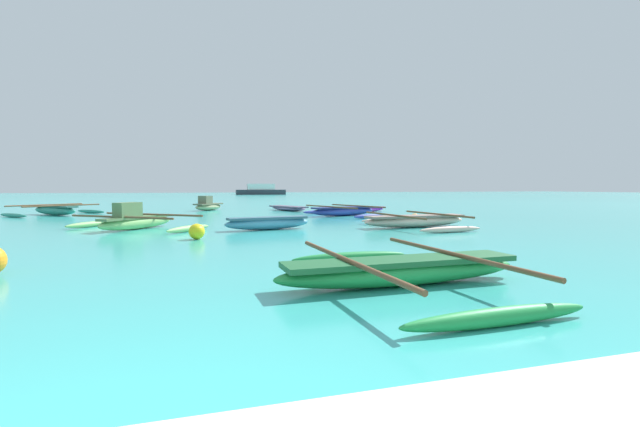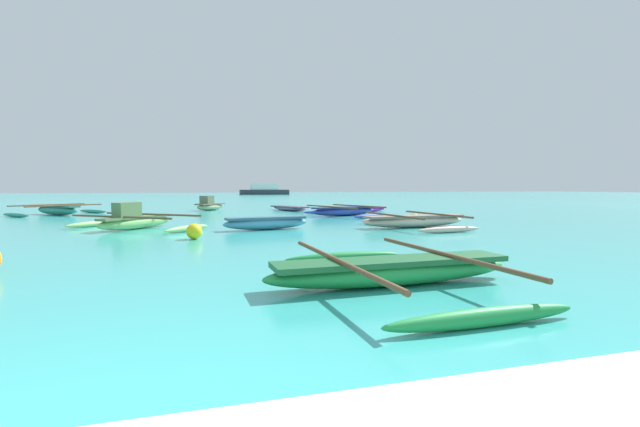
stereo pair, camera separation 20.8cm
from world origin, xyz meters
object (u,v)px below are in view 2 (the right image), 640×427
object	(u,v)px
moored_boat_1	(266,223)
mooring_buoy_0	(415,217)
moored_boat_4	(57,210)
moored_boat_7	(344,211)
moored_boat_5	(135,220)
moored_boat_2	(290,208)
distant_ferry	(264,190)
moored_boat_8	(209,205)
moored_boat_6	(414,221)
mooring_buoy_1	(194,231)
moored_boat_3	(368,209)
moored_boat_0	(393,271)

from	to	relation	value
moored_boat_1	mooring_buoy_0	bearing A→B (deg)	6.64
moored_boat_4	moored_boat_7	distance (m)	14.88
moored_boat_5	mooring_buoy_0	distance (m)	10.95
moored_boat_2	distant_ferry	distance (m)	59.06
moored_boat_7	moored_boat_4	bearing A→B (deg)	143.57
moored_boat_4	mooring_buoy_0	world-z (taller)	moored_boat_4
moored_boat_1	moored_boat_8	world-z (taller)	moored_boat_8
moored_boat_6	mooring_buoy_1	world-z (taller)	moored_boat_6
moored_boat_3	mooring_buoy_1	xyz separation A→B (m)	(-9.65, -11.09, 0.06)
moored_boat_5	moored_boat_2	bearing A→B (deg)	1.37
moored_boat_2	moored_boat_3	xyz separation A→B (m)	(4.18, -2.44, -0.00)
moored_boat_3	moored_boat_7	xyz separation A→B (m)	(-2.49, -2.98, 0.08)
moored_boat_2	moored_boat_4	bearing A→B (deg)	-109.68
distant_ferry	moored_boat_2	bearing A→B (deg)	-96.83
moored_boat_1	moored_boat_5	xyz separation A→B (m)	(-4.30, 1.38, 0.06)
moored_boat_0	mooring_buoy_0	xyz separation A→B (m)	(6.08, 10.68, -0.05)
moored_boat_1	mooring_buoy_0	size ratio (longest dim) A/B	9.37
moored_boat_0	moored_boat_4	bearing A→B (deg)	114.83
moored_boat_7	mooring_buoy_0	world-z (taller)	moored_boat_7
mooring_buoy_1	moored_boat_1	bearing A→B (deg)	42.74
moored_boat_8	mooring_buoy_1	distance (m)	15.24
moored_boat_0	moored_boat_7	size ratio (longest dim) A/B	0.86
moored_boat_5	moored_boat_0	bearing A→B (deg)	-116.27
moored_boat_4	mooring_buoy_1	distance (m)	14.56
moored_boat_0	mooring_buoy_1	size ratio (longest dim) A/B	9.77
moored_boat_0	moored_boat_1	world-z (taller)	moored_boat_0
mooring_buoy_1	moored_boat_0	bearing A→B (deg)	-66.37
moored_boat_7	mooring_buoy_0	bearing A→B (deg)	-83.84
distant_ferry	moored_boat_3	bearing A→B (deg)	-92.67
moored_boat_4	moored_boat_8	bearing A→B (deg)	63.91
moored_boat_2	moored_boat_7	distance (m)	5.68
distant_ferry	moored_boat_4	bearing A→B (deg)	-108.15
moored_boat_3	moored_boat_6	size ratio (longest dim) A/B	0.62
moored_boat_8	distant_ferry	xyz separation A→B (m)	(11.76, 56.94, 0.54)
mooring_buoy_1	distant_ferry	world-z (taller)	distant_ferry
moored_boat_3	moored_boat_5	size ratio (longest dim) A/B	0.56
moored_boat_8	mooring_buoy_0	size ratio (longest dim) A/B	6.90
moored_boat_3	distant_ferry	bearing A→B (deg)	66.68
moored_boat_0	moored_boat_4	xyz separation A→B (m)	(-9.85, 19.33, 0.04)
moored_boat_3	moored_boat_4	xyz separation A→B (m)	(-16.63, 1.68, 0.09)
moored_boat_1	moored_boat_6	distance (m)	5.28
mooring_buoy_0	moored_boat_8	bearing A→B (deg)	126.53
moored_boat_1	moored_boat_3	bearing A→B (deg)	40.71
moored_boat_3	moored_boat_8	size ratio (longest dim) A/B	1.22
moored_boat_1	moored_boat_2	size ratio (longest dim) A/B	0.89
moored_boat_3	distant_ferry	world-z (taller)	distant_ferry
moored_boat_8	mooring_buoy_0	xyz separation A→B (m)	(8.22, -11.10, -0.16)
moored_boat_1	moored_boat_8	size ratio (longest dim) A/B	1.36
mooring_buoy_0	distant_ferry	size ratio (longest dim) A/B	0.03
moored_boat_1	moored_boat_7	distance (m)	7.67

